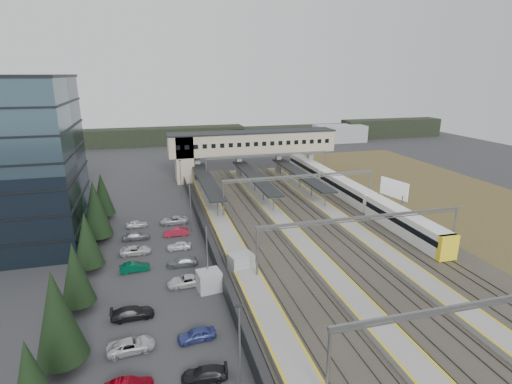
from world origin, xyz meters
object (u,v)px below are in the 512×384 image
object	(u,v)px
relay_cabin_near	(241,263)
footbridge	(241,145)
train	(346,190)
relay_cabin_far	(209,281)
billboard	(394,190)

from	to	relation	value
relay_cabin_near	footbridge	world-z (taller)	footbridge
footbridge	train	bearing A→B (deg)	-54.37
relay_cabin_far	billboard	bearing A→B (deg)	28.02
train	billboard	size ratio (longest dim) A/B	9.13
train	billboard	world-z (taller)	billboard
relay_cabin_near	relay_cabin_far	bearing A→B (deg)	-143.54
relay_cabin_near	train	distance (m)	36.65
relay_cabin_near	billboard	world-z (taller)	billboard
relay_cabin_near	relay_cabin_far	size ratio (longest dim) A/B	1.14
relay_cabin_near	footbridge	bearing A→B (deg)	76.83
relay_cabin_far	billboard	distance (m)	42.44
footbridge	train	world-z (taller)	footbridge
relay_cabin_far	billboard	xyz separation A→B (m)	(37.39, 19.90, 2.67)
relay_cabin_near	billboard	size ratio (longest dim) A/B	0.52
train	billboard	xyz separation A→B (m)	(5.42, -7.93, 1.86)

